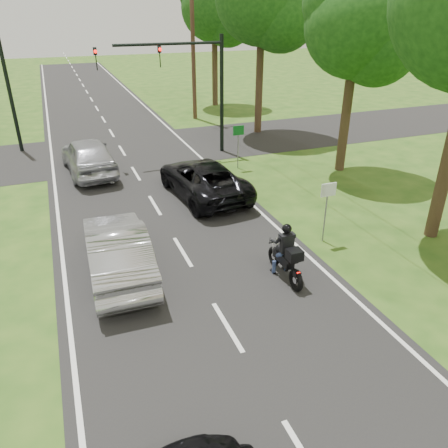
{
  "coord_description": "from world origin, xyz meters",
  "views": [
    {
      "loc": [
        -3.2,
        -8.05,
        7.23
      ],
      "look_at": [
        1.07,
        3.0,
        1.3
      ],
      "focal_mm": 35.0,
      "sensor_mm": 36.0,
      "label": 1
    }
  ],
  "objects": [
    {
      "name": "motorcycle_rider",
      "position": [
        2.41,
        1.44,
        0.69
      ],
      "size": [
        0.58,
        2.05,
        1.76
      ],
      "rotation": [
        0.0,
        0.0,
        -0.01
      ],
      "color": "black",
      "rests_on": "ground"
    },
    {
      "name": "cross_road",
      "position": [
        0.0,
        16.0,
        0.01
      ],
      "size": [
        60.0,
        7.0,
        0.01
      ],
      "primitive_type": "cube",
      "color": "black",
      "rests_on": "ground"
    },
    {
      "name": "ground",
      "position": [
        0.0,
        0.0,
        0.0
      ],
      "size": [
        140.0,
        140.0,
        0.0
      ],
      "primitive_type": "plane",
      "color": "#254B15",
      "rests_on": "ground"
    },
    {
      "name": "tree_row_e",
      "position": [
        9.48,
        25.78,
        6.83
      ],
      "size": [
        5.28,
        5.12,
        9.61
      ],
      "color": "#332316",
      "rests_on": "ground"
    },
    {
      "name": "signal_pole_far",
      "position": [
        -5.2,
        18.0,
        3.0
      ],
      "size": [
        0.2,
        0.2,
        6.0
      ],
      "primitive_type": "cylinder",
      "color": "black",
      "rests_on": "ground"
    },
    {
      "name": "road",
      "position": [
        0.0,
        10.0,
        0.01
      ],
      "size": [
        8.0,
        100.0,
        0.01
      ],
      "primitive_type": "cube",
      "color": "black",
      "rests_on": "ground"
    },
    {
      "name": "dark_suv",
      "position": [
        2.18,
        8.29,
        0.76
      ],
      "size": [
        2.95,
        5.56,
        1.49
      ],
      "primitive_type": "imported",
      "rotation": [
        0.0,
        0.0,
        3.23
      ],
      "color": "black",
      "rests_on": "road"
    },
    {
      "name": "utility_pole_far",
      "position": [
        6.2,
        22.0,
        5.08
      ],
      "size": [
        1.6,
        0.28,
        10.0
      ],
      "color": "#523325",
      "rests_on": "ground"
    },
    {
      "name": "tree_row_d",
      "position": [
        9.1,
        16.76,
        7.43
      ],
      "size": [
        5.76,
        5.58,
        10.45
      ],
      "color": "#332316",
      "rests_on": "ground"
    },
    {
      "name": "silver_suv",
      "position": [
        -2.02,
        12.89,
        0.88
      ],
      "size": [
        2.48,
        5.25,
        1.73
      ],
      "primitive_type": "imported",
      "rotation": [
        0.0,
        0.0,
        3.23
      ],
      "color": "#ADAEB5",
      "rests_on": "road"
    },
    {
      "name": "tree_row_c",
      "position": [
        9.75,
        8.8,
        6.23
      ],
      "size": [
        4.8,
        4.65,
        8.76
      ],
      "color": "#332316",
      "rests_on": "ground"
    },
    {
      "name": "sign_white",
      "position": [
        4.7,
        2.98,
        1.6
      ],
      "size": [
        0.55,
        0.07,
        2.12
      ],
      "color": "slate",
      "rests_on": "ground"
    },
    {
      "name": "sign_green",
      "position": [
        4.9,
        10.98,
        1.6
      ],
      "size": [
        0.55,
        0.07,
        2.12
      ],
      "color": "slate",
      "rests_on": "ground"
    },
    {
      "name": "traffic_signal",
      "position": [
        3.34,
        14.0,
        4.14
      ],
      "size": [
        6.38,
        0.44,
        6.0
      ],
      "color": "black",
      "rests_on": "ground"
    },
    {
      "name": "silver_sedan",
      "position": [
        -2.11,
        3.45,
        0.81
      ],
      "size": [
        1.83,
        4.91,
        1.6
      ],
      "primitive_type": "imported",
      "rotation": [
        0.0,
        0.0,
        3.11
      ],
      "color": "#AAAAAF",
      "rests_on": "road"
    }
  ]
}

